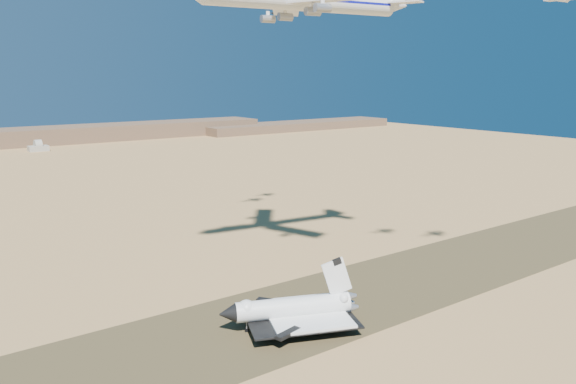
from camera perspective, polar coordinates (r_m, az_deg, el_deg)
ground at (r=177.80m, az=-1.94°, el=-13.05°), size 1200.00×1200.00×0.00m
runway at (r=177.79m, az=-1.94°, el=-13.04°), size 600.00×50.00×0.06m
ridgeline at (r=682.42m, az=-22.95°, el=5.10°), size 960.00×90.00×18.00m
shuttle at (r=172.02m, az=0.40°, el=-11.87°), size 43.06×35.88×20.94m
carrier_747 at (r=199.70m, az=0.95°, el=18.90°), size 86.18×65.91×21.39m
crew_a at (r=173.01m, az=4.74°, el=-13.46°), size 0.51×0.71×1.80m
crew_b at (r=170.63m, az=3.99°, el=-13.86°), size 0.80×0.91×1.62m
crew_c at (r=171.59m, az=5.16°, el=-13.67°), size 1.14×1.24×1.92m
chase_jet_c at (r=252.71m, az=-2.11°, el=18.48°), size 15.09×8.01×3.76m
chase_jet_d at (r=269.49m, az=-0.40°, el=17.65°), size 13.90×7.53×3.46m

